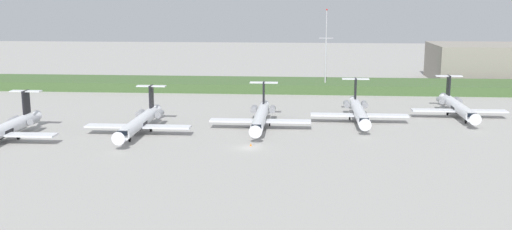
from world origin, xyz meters
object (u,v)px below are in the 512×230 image
(regional_jet_fifth, at_px, (458,107))
(regional_jet_third, at_px, (261,116))
(regional_jet_fourth, at_px, (359,111))
(safety_cone_front_marker, at_px, (251,145))
(regional_jet_second, at_px, (140,122))
(antenna_mast, at_px, (326,58))
(regional_jet_nearest, at_px, (4,129))

(regional_jet_fifth, bearing_deg, regional_jet_third, -161.40)
(regional_jet_third, xyz_separation_m, regional_jet_fourth, (22.78, 8.43, 0.00))
(regional_jet_fifth, bearing_deg, safety_cone_front_marker, -145.36)
(regional_jet_second, bearing_deg, antenna_mast, 55.61)
(regional_jet_fourth, bearing_deg, antenna_mast, 97.88)
(regional_jet_fifth, xyz_separation_m, safety_cone_front_marker, (-48.52, -33.52, -2.26))
(antenna_mast, bearing_deg, regional_jet_fifth, -50.42)
(safety_cone_front_marker, bearing_deg, regional_jet_nearest, -179.87)
(regional_jet_third, xyz_separation_m, regional_jet_fifth, (47.75, 16.07, 0.00))
(antenna_mast, height_order, safety_cone_front_marker, antenna_mast)
(regional_jet_second, bearing_deg, regional_jet_fourth, 18.57)
(regional_jet_second, height_order, regional_jet_fifth, same)
(regional_jet_fifth, bearing_deg, regional_jet_fourth, -162.97)
(regional_jet_nearest, xyz_separation_m, regional_jet_fourth, (74.25, 25.98, 0.00))
(regional_jet_nearest, bearing_deg, regional_jet_fifth, 18.72)
(regional_jet_fourth, relative_size, antenna_mast, 1.21)
(safety_cone_front_marker, bearing_deg, regional_jet_fourth, 47.69)
(regional_jet_second, distance_m, antenna_mast, 75.30)
(regional_jet_second, bearing_deg, regional_jet_fifth, 18.05)
(regional_jet_fifth, xyz_separation_m, antenna_mast, (-31.26, 37.82, 8.08))
(regional_jet_second, distance_m, safety_cone_front_marker, 26.89)
(regional_jet_third, bearing_deg, antenna_mast, 72.99)
(regional_jet_third, bearing_deg, regional_jet_nearest, -161.16)
(regional_jet_second, height_order, antenna_mast, antenna_mast)
(regional_jet_third, distance_m, safety_cone_front_marker, 17.61)
(regional_jet_nearest, height_order, regional_jet_fifth, same)
(regional_jet_nearest, height_order, regional_jet_fourth, same)
(regional_jet_fourth, relative_size, safety_cone_front_marker, 56.36)
(regional_jet_second, xyz_separation_m, safety_cone_front_marker, (25.04, -9.55, -2.26))
(regional_jet_fourth, bearing_deg, regional_jet_nearest, -160.71)
(regional_jet_third, height_order, regional_jet_fourth, same)
(regional_jet_fifth, distance_m, safety_cone_front_marker, 59.01)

